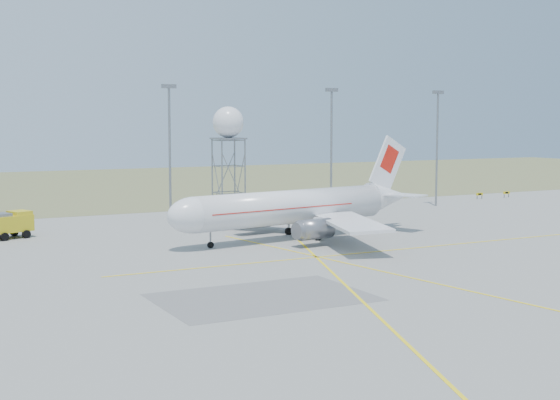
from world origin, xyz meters
TOP-DOWN VIEW (x-y plane):
  - grass_strip at (0.00, 140.00)m, footprint 400.00×120.00m
  - mast_b at (-10.00, 66.00)m, footprint 2.20×0.50m
  - mast_c at (18.00, 66.00)m, footprint 2.20×0.50m
  - mast_d at (40.00, 66.00)m, footprint 2.20×0.50m
  - taxi_sign_near at (55.60, 72.00)m, footprint 1.60×0.17m
  - taxi_sign_far at (62.60, 72.00)m, footprint 1.60×0.17m
  - airliner_main at (-1.41, 43.37)m, footprint 38.43×36.96m
  - radar_tower at (-0.62, 65.78)m, footprint 4.79×4.79m
  - fire_truck at (-35.08, 60.09)m, footprint 9.11×5.85m

SIDE VIEW (x-z plane):
  - grass_strip at x=0.00m, z-range 0.00..0.03m
  - taxi_sign_near at x=55.60m, z-range 0.29..1.49m
  - taxi_sign_far at x=62.60m, z-range 0.29..1.49m
  - fire_truck at x=-35.08m, z-range -0.07..3.39m
  - airliner_main at x=-1.41m, z-range -2.54..10.57m
  - radar_tower at x=-0.62m, z-range 1.06..18.40m
  - mast_b at x=-10.00m, z-range 1.82..22.32m
  - mast_c at x=18.00m, z-range 1.82..22.32m
  - mast_d at x=40.00m, z-range 1.82..22.32m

